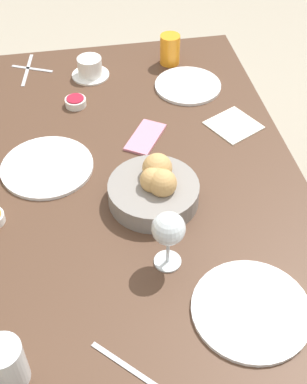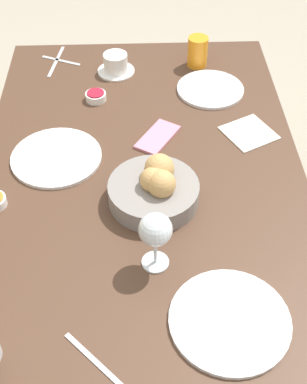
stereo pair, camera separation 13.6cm
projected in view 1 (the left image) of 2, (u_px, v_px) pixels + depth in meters
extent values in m
plane|color=#A89E89|center=(143.00, 326.00, 1.93)|extent=(10.00, 10.00, 0.00)
cube|color=#4C3323|center=(139.00, 189.00, 1.43)|extent=(1.47, 0.89, 0.03)
cube|color=#4C3323|center=(208.00, 124.00, 2.21)|extent=(0.06, 0.06, 0.68)
cube|color=#4C3323|center=(15.00, 146.00, 2.11)|extent=(0.06, 0.06, 0.68)
cylinder|color=gray|center=(153.00, 193.00, 1.36)|extent=(0.23, 0.23, 0.05)
sphere|color=tan|center=(163.00, 183.00, 1.32)|extent=(0.07, 0.07, 0.07)
sphere|color=tan|center=(153.00, 180.00, 1.33)|extent=(0.06, 0.06, 0.06)
sphere|color=tan|center=(157.00, 168.00, 1.35)|extent=(0.08, 0.08, 0.08)
sphere|color=tan|center=(157.00, 176.00, 1.34)|extent=(0.06, 0.06, 0.06)
cylinder|color=white|center=(251.00, 310.00, 1.14)|extent=(0.26, 0.26, 0.01)
cylinder|color=white|center=(188.00, 86.00, 1.74)|extent=(0.22, 0.22, 0.01)
cylinder|color=white|center=(47.00, 167.00, 1.47)|extent=(0.25, 0.25, 0.01)
cylinder|color=orange|center=(170.00, 49.00, 1.82)|extent=(0.07, 0.07, 0.10)
cylinder|color=silver|center=(6.00, 364.00, 1.00)|extent=(0.08, 0.08, 0.11)
cylinder|color=silver|center=(168.00, 261.00, 1.24)|extent=(0.06, 0.06, 0.00)
cylinder|color=silver|center=(168.00, 250.00, 1.21)|extent=(0.01, 0.01, 0.07)
sphere|color=silver|center=(169.00, 229.00, 1.16)|extent=(0.08, 0.08, 0.08)
cylinder|color=white|center=(91.00, 75.00, 1.79)|extent=(0.13, 0.13, 0.01)
cylinder|color=white|center=(90.00, 66.00, 1.77)|extent=(0.08, 0.08, 0.06)
cylinder|color=white|center=(76.00, 102.00, 1.67)|extent=(0.07, 0.07, 0.02)
cylinder|color=#A3192D|center=(75.00, 98.00, 1.66)|extent=(0.05, 0.05, 0.00)
cube|color=#B7B7BC|center=(131.00, 370.00, 1.05)|extent=(0.15, 0.15, 0.00)
cube|color=#B7B7BC|center=(27.00, 70.00, 1.82)|extent=(0.20, 0.04, 0.00)
cube|color=#B7B7BC|center=(32.00, 69.00, 1.82)|extent=(0.07, 0.14, 0.00)
cube|color=silver|center=(234.00, 125.00, 1.60)|extent=(0.18, 0.18, 0.00)
cube|color=pink|center=(145.00, 137.00, 1.56)|extent=(0.17, 0.14, 0.01)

